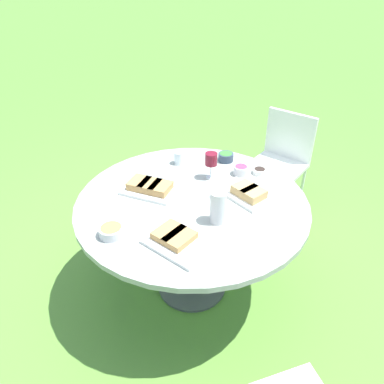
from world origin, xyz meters
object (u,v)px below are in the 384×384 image
(water_pitcher, at_px, (218,207))
(wine_glass, at_px, (211,160))
(chair_near_right, at_px, (282,156))
(dining_table, at_px, (192,212))

(water_pitcher, distance_m, wine_glass, 0.48)
(chair_near_right, distance_m, water_pitcher, 1.42)
(water_pitcher, xyz_separation_m, wine_glass, (-0.03, -0.48, 0.04))
(dining_table, relative_size, chair_near_right, 1.61)
(dining_table, distance_m, water_pitcher, 0.32)
(dining_table, height_order, wine_glass, wine_glass)
(water_pitcher, height_order, wine_glass, water_pitcher)
(chair_near_right, xyz_separation_m, wine_glass, (0.74, 0.67, 0.37))
(wine_glass, bearing_deg, chair_near_right, -137.68)
(dining_table, distance_m, chair_near_right, 1.29)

